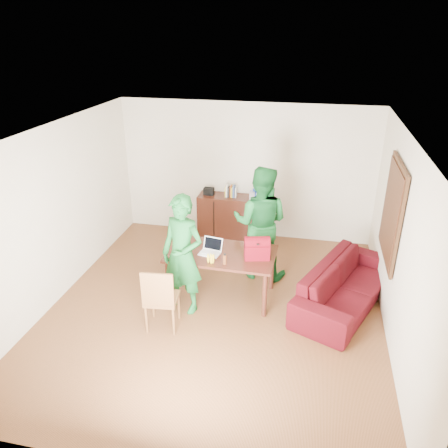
% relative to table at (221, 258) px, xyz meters
% --- Properties ---
extents(room, '(5.20, 5.70, 2.90)m').
position_rel_table_xyz_m(room, '(-0.01, -0.27, 0.63)').
color(room, '#462A11').
rests_on(room, ground).
extents(table, '(1.68, 0.97, 0.78)m').
position_rel_table_xyz_m(table, '(0.00, 0.00, 0.00)').
color(table, black).
rests_on(table, ground).
extents(chair, '(0.49, 0.47, 0.99)m').
position_rel_table_xyz_m(chair, '(-0.66, -0.95, -0.39)').
color(chair, brown).
rests_on(chair, ground).
extents(person_near, '(0.77, 0.62, 1.85)m').
position_rel_table_xyz_m(person_near, '(-0.48, -0.45, 0.24)').
color(person_near, '#135621').
rests_on(person_near, ground).
extents(person_far, '(1.00, 0.81, 1.96)m').
position_rel_table_xyz_m(person_far, '(0.49, 0.80, 0.30)').
color(person_far, '#166328').
rests_on(person_far, ground).
extents(laptop, '(0.34, 0.26, 0.22)m').
position_rel_table_xyz_m(laptop, '(-0.17, -0.07, 0.14)').
color(laptop, white).
rests_on(laptop, table).
extents(bananas, '(0.16, 0.11, 0.06)m').
position_rel_table_xyz_m(bananas, '(-0.09, -0.34, 0.13)').
color(bananas, gold).
rests_on(bananas, table).
extents(bottle, '(0.07, 0.07, 0.17)m').
position_rel_table_xyz_m(bottle, '(0.12, -0.33, 0.18)').
color(bottle, '#602F16').
rests_on(bottle, table).
extents(red_bag, '(0.42, 0.30, 0.28)m').
position_rel_table_xyz_m(red_bag, '(0.56, -0.05, 0.24)').
color(red_bag, maroon).
rests_on(red_bag, table).
extents(sofa, '(1.71, 2.42, 0.66)m').
position_rel_table_xyz_m(sofa, '(1.93, 0.19, -0.35)').
color(sofa, '#3F0808').
rests_on(sofa, ground).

